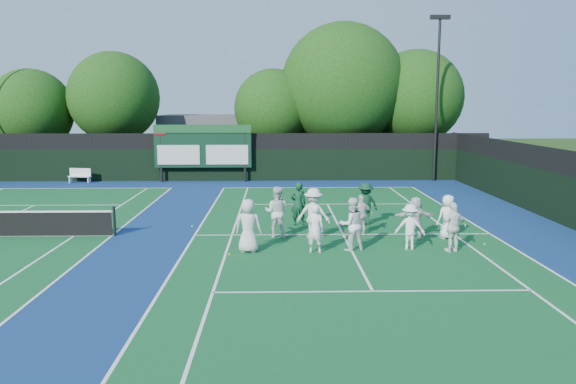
{
  "coord_description": "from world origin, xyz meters",
  "views": [
    {
      "loc": [
        -2.49,
        -19.22,
        4.77
      ],
      "look_at": [
        -2.0,
        3.0,
        1.3
      ],
      "focal_mm": 35.0,
      "sensor_mm": 36.0,
      "label": 1
    }
  ],
  "objects": [
    {
      "name": "player_front_1",
      "position": [
        -1.22,
        -1.52,
        0.8
      ],
      "size": [
        0.62,
        0.44,
        1.6
      ],
      "primitive_type": "imported",
      "rotation": [
        0.0,
        0.0,
        3.05
      ],
      "color": "white",
      "rests_on": "ground"
    },
    {
      "name": "tree_a",
      "position": [
        -18.88,
        19.58,
        4.24
      ],
      "size": [
        5.56,
        5.56,
        7.17
      ],
      "color": "black",
      "rests_on": "ground"
    },
    {
      "name": "tennis_ball_4",
      "position": [
        1.25,
        4.52,
        0.03
      ],
      "size": [
        0.07,
        0.07,
        0.07
      ],
      "primitive_type": "sphere",
      "color": "#BADA19",
      "rests_on": "ground"
    },
    {
      "name": "coach_left",
      "position": [
        -1.6,
        2.69,
        0.87
      ],
      "size": [
        0.67,
        0.47,
        1.74
      ],
      "primitive_type": "imported",
      "rotation": [
        0.0,
        0.0,
        3.24
      ],
      "color": "#103C23",
      "rests_on": "ground"
    },
    {
      "name": "tree_e",
      "position": [
        7.28,
        19.58,
        5.11
      ],
      "size": [
        6.43,
        6.43,
        8.5
      ],
      "color": "black",
      "rests_on": "ground"
    },
    {
      "name": "tennis_ball_3",
      "position": [
        -5.79,
        2.45,
        0.03
      ],
      "size": [
        0.07,
        0.07,
        0.07
      ],
      "primitive_type": "sphere",
      "color": "#BADA19",
      "rests_on": "ground"
    },
    {
      "name": "coach_right",
      "position": [
        1.08,
        2.68,
        0.86
      ],
      "size": [
        1.26,
        1.0,
        1.71
      ],
      "primitive_type": "imported",
      "rotation": [
        0.0,
        0.0,
        3.52
      ],
      "color": "#0E361F",
      "rests_on": "ground"
    },
    {
      "name": "player_back_1",
      "position": [
        -1.15,
        0.37,
        0.92
      ],
      "size": [
        1.32,
        0.95,
        1.84
      ],
      "primitive_type": "imported",
      "rotation": [
        0.0,
        0.0,
        2.9
      ],
      "color": "silver",
      "rests_on": "ground"
    },
    {
      "name": "tennis_ball_0",
      "position": [
        -3.98,
        -1.79,
        0.03
      ],
      "size": [
        0.07,
        0.07,
        0.07
      ],
      "primitive_type": "sphere",
      "color": "#BADA19",
      "rests_on": "ground"
    },
    {
      "name": "tennis_ball_1",
      "position": [
        0.06,
        0.53,
        0.03
      ],
      "size": [
        0.07,
        0.07,
        0.07
      ],
      "primitive_type": "sphere",
      "color": "#BADA19",
      "rests_on": "ground"
    },
    {
      "name": "player_front_0",
      "position": [
        -3.39,
        -1.39,
        0.88
      ],
      "size": [
        0.95,
        0.7,
        1.77
      ],
      "primitive_type": "imported",
      "rotation": [
        0.0,
        0.0,
        2.97
      ],
      "color": "silver",
      "rests_on": "ground"
    },
    {
      "name": "bench",
      "position": [
        -14.57,
        15.36,
        0.48
      ],
      "size": [
        1.45,
        0.64,
        0.89
      ],
      "color": "silver",
      "rests_on": "ground"
    },
    {
      "name": "near_court",
      "position": [
        0.0,
        1.0,
        0.01
      ],
      "size": [
        11.05,
        23.85,
        0.01
      ],
      "color": "#115225",
      "rests_on": "ground"
    },
    {
      "name": "player_back_3",
      "position": [
        2.5,
        0.35,
        0.77
      ],
      "size": [
        1.43,
        0.46,
        1.54
      ],
      "primitive_type": "imported",
      "rotation": [
        0.0,
        0.0,
        3.15
      ],
      "color": "silver",
      "rests_on": "ground"
    },
    {
      "name": "player_back_4",
      "position": [
        3.66,
        0.33,
        0.8
      ],
      "size": [
        0.89,
        0.71,
        1.59
      ],
      "primitive_type": "imported",
      "rotation": [
        0.0,
        0.0,
        3.43
      ],
      "color": "white",
      "rests_on": "ground"
    },
    {
      "name": "clubhouse",
      "position": [
        -2.0,
        24.0,
        2.0
      ],
      "size": [
        18.0,
        6.0,
        4.0
      ],
      "primitive_type": "cube",
      "color": "#515155",
      "rests_on": "ground"
    },
    {
      "name": "ground",
      "position": [
        0.0,
        0.0,
        0.0
      ],
      "size": [
        120.0,
        120.0,
        0.0
      ],
      "primitive_type": "plane",
      "color": "#1D360E",
      "rests_on": "ground"
    },
    {
      "name": "tree_d",
      "position": [
        2.25,
        19.58,
        5.87
      ],
      "size": [
        8.39,
        8.39,
        10.29
      ],
      "color": "black",
      "rests_on": "ground"
    },
    {
      "name": "player_front_2",
      "position": [
        -0.01,
        -1.24,
        0.88
      ],
      "size": [
        1.01,
        0.88,
        1.76
      ],
      "primitive_type": "imported",
      "rotation": [
        0.0,
        0.0,
        3.43
      ],
      "color": "white",
      "rests_on": "ground"
    },
    {
      "name": "court_apron",
      "position": [
        -6.0,
        1.0,
        0.0
      ],
      "size": [
        34.0,
        32.0,
        0.01
      ],
      "primitive_type": "cube",
      "color": "navy",
      "rests_on": "ground"
    },
    {
      "name": "player_front_4",
      "position": [
        3.29,
        -1.48,
        0.82
      ],
      "size": [
        1.04,
        0.69,
        1.64
      ],
      "primitive_type": "imported",
      "rotation": [
        0.0,
        0.0,
        3.47
      ],
      "color": "white",
      "rests_on": "ground"
    },
    {
      "name": "player_back_2",
      "position": [
        0.66,
        0.95,
        0.75
      ],
      "size": [
        0.95,
        0.58,
        1.5
      ],
      "primitive_type": "imported",
      "rotation": [
        0.0,
        0.0,
        3.4
      ],
      "color": "silver",
      "rests_on": "ground"
    },
    {
      "name": "player_back_0",
      "position": [
        -2.46,
        0.71,
        0.93
      ],
      "size": [
        1.05,
        0.9,
        1.86
      ],
      "primitive_type": "imported",
      "rotation": [
        0.0,
        0.0,
        2.89
      ],
      "color": "silver",
      "rests_on": "ground"
    },
    {
      "name": "tennis_ball_2",
      "position": [
        4.67,
        -0.66,
        0.03
      ],
      "size": [
        0.07,
        0.07,
        0.07
      ],
      "primitive_type": "sphere",
      "color": "#BADA19",
      "rests_on": "ground"
    },
    {
      "name": "scoreboard",
      "position": [
        -7.01,
        15.59,
        2.19
      ],
      "size": [
        6.0,
        0.21,
        3.55
      ],
      "color": "black",
      "rests_on": "ground"
    },
    {
      "name": "player_front_3",
      "position": [
        1.96,
        -1.14,
        0.76
      ],
      "size": [
        1.09,
        0.77,
        1.53
      ],
      "primitive_type": "imported",
      "rotation": [
        0.0,
        0.0,
        2.93
      ],
      "color": "white",
      "rests_on": "ground"
    },
    {
      "name": "tree_b",
      "position": [
        -13.28,
        19.58,
        5.09
      ],
      "size": [
        6.13,
        6.13,
        8.32
      ],
      "color": "black",
      "rests_on": "ground"
    },
    {
      "name": "tennis_ball_5",
      "position": [
        2.8,
        1.68,
        0.03
      ],
      "size": [
        0.07,
        0.07,
        0.07
      ],
      "primitive_type": "sphere",
      "color": "#BADA19",
      "rests_on": "ground"
    },
    {
      "name": "light_pole_right",
      "position": [
        7.5,
        15.7,
        6.3
      ],
      "size": [
        1.2,
        0.3,
        10.12
      ],
      "color": "black",
      "rests_on": "ground"
    },
    {
      "name": "back_fence",
      "position": [
        -6.0,
        16.0,
        1.36
      ],
      "size": [
        34.0,
        0.08,
        3.0
      ],
      "color": "black",
      "rests_on": "ground"
    },
    {
      "name": "tree_c",
      "position": [
        -2.5,
        19.58,
        4.39
      ],
      "size": [
        5.33,
        5.33,
        7.19
      ],
      "color": "black",
      "rests_on": "ground"
    }
  ]
}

